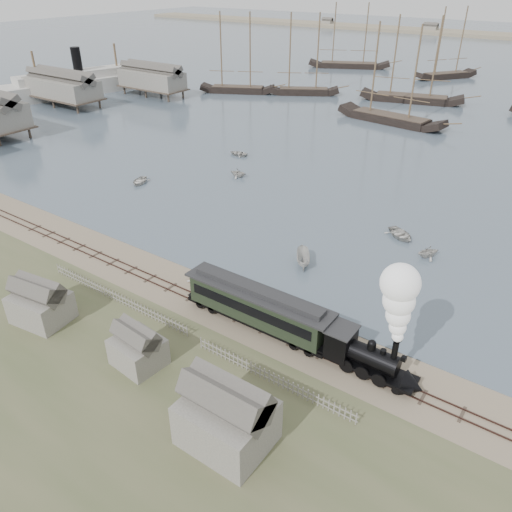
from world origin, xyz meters
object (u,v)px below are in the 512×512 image
Objects in this scene: passenger_coach at (257,305)px; steamship at (78,71)px; locomotive at (387,333)px; beached_dinghy at (203,280)px.

passenger_coach is 110.96m from steamship.
steamship reaches higher than passenger_coach.
steamship is at bearing 150.13° from passenger_coach.
passenger_coach is at bearing 180.00° from locomotive.
steamship is (-96.17, 55.24, 3.54)m from passenger_coach.
steamship reaches higher than beached_dinghy.
passenger_coach is at bearing -97.22° from beached_dinghy.
locomotive is 21.87m from beached_dinghy.
beached_dinghy is (-9.01, 2.70, -1.94)m from passenger_coach.
beached_dinghy is 0.07× the size of steamship.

